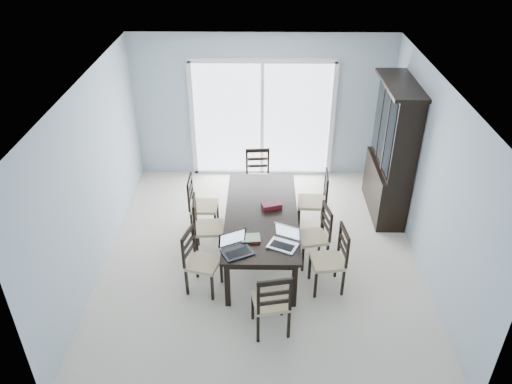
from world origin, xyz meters
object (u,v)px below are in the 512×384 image
chair_end_far (258,171)px  hot_tub (220,123)px  dining_table (261,218)px  chair_left_far (198,199)px  china_hutch (392,152)px  chair_right_mid (319,229)px  chair_end_near (272,298)px  laptop_silver (283,242)px  cell_phone (270,248)px  laptop_dark (237,249)px  chair_right_near (335,253)px  chair_left_mid (203,221)px  chair_left_near (197,254)px  chair_right_far (318,195)px  game_box (272,206)px

chair_end_far → hot_tub: size_ratio=0.49×
dining_table → chair_left_far: 1.17m
china_hutch → chair_right_mid: size_ratio=2.11×
chair_end_near → laptop_silver: chair_end_near is taller
dining_table → chair_end_near: chair_end_near is taller
china_hutch → laptop_silver: (-1.75, -1.99, -0.26)m
chair_left_far → chair_end_near: bearing=27.9°
chair_end_far → cell_phone: chair_end_far is taller
dining_table → cell_phone: 0.79m
cell_phone → laptop_dark: bearing=-179.2°
chair_end_near → chair_end_far: (-0.20, 3.03, -0.01)m
chair_right_near → chair_end_near: 1.18m
chair_left_mid → laptop_silver: chair_left_mid is taller
chair_left_mid → chair_right_mid: chair_left_mid is taller
chair_left_near → laptop_dark: chair_left_near is taller
chair_right_far → laptop_dark: chair_right_far is taller
chair_right_near → chair_end_far: 2.41m
chair_left_far → game_box: 1.24m
dining_table → game_box: 0.23m
chair_right_mid → chair_right_far: (0.07, 0.85, 0.03)m
china_hutch → laptop_dark: 3.16m
chair_end_far → laptop_dark: chair_end_far is taller
chair_end_far → cell_phone: (0.18, -2.33, 0.19)m
chair_right_far → chair_end_far: (-0.94, 0.79, -0.02)m
chair_right_mid → laptop_dark: size_ratio=2.36×
chair_left_near → chair_end_far: (0.77, 2.22, 0.01)m
chair_end_far → laptop_silver: (0.34, -2.28, 0.25)m
china_hutch → dining_table: bearing=-148.3°
hot_tub → cell_phone: bearing=-77.6°
game_box → laptop_silver: bearing=-81.7°
laptop_silver → game_box: laptop_silver is taller
chair_right_far → laptop_silver: chair_right_far is taller
chair_right_far → laptop_silver: 1.63m
game_box → chair_end_far: bearing=98.5°
laptop_silver → chair_left_near: bearing=-158.5°
chair_left_far → chair_right_far: chair_right_far is taller
china_hutch → game_box: (-1.88, -1.11, -0.29)m
laptop_dark → chair_left_far: bearing=87.0°
chair_left_far → cell_phone: bearing=37.6°
china_hutch → laptop_silver: bearing=-131.4°
chair_left_far → chair_end_far: 1.28m
chair_right_mid → laptop_dark: bearing=114.0°
dining_table → chair_right_far: chair_right_far is taller
laptop_silver → hot_tub: (-1.14, 4.39, -0.31)m
chair_right_near → chair_right_mid: chair_right_near is taller
hot_tub → chair_end_far: bearing=-69.2°
chair_left_mid → chair_left_far: size_ratio=1.00×
chair_right_near → game_box: chair_right_near is taller
chair_end_far → laptop_silver: size_ratio=2.47×
chair_left_mid → cell_phone: 1.29m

